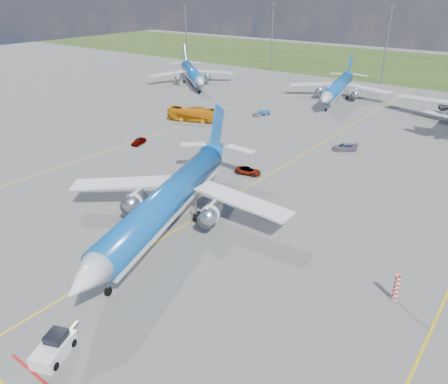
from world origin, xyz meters
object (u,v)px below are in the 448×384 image
Objects in this scene: bg_jet_nw at (193,84)px; baggage_tug_c at (262,113)px; main_airliner at (169,227)px; service_car_c at (345,147)px; bg_jet_nnw at (336,100)px; pushback_tug at (54,347)px; apron_bus at (192,114)px; service_car_b at (248,171)px; warning_post at (396,287)px; service_car_a at (139,141)px.

baggage_tug_c is at bearing -75.05° from bg_jet_nw.
main_airliner is 40.78m from service_car_c.
bg_jet_nnw is at bearing 168.42° from service_car_c.
baggage_tug_c is (-25.83, 72.59, -0.27)m from pushback_tug.
bg_jet_nw reaches higher than apron_bus.
bg_jet_nw is 3.40× the size of apron_bus.
main_airliner is 48.05m from apron_bus.
service_car_c reaches higher than service_car_b.
apron_bus is (-56.20, 35.51, 0.04)m from warning_post.
service_car_b is at bearing 76.39° from main_airliner.
pushback_tug reaches higher than service_car_b.
baggage_tug_c is at bearing 91.85° from main_airliner.
service_car_c is 27.62m from baggage_tug_c.
service_car_c is at bearing 62.82° from main_airliner.
pushback_tug is at bearing -90.02° from main_airliner.
baggage_tug_c is (7.85, 31.73, -0.15)m from service_car_a.
main_airliner is at bearing 86.09° from pushback_tug.
service_car_a is at bearing 166.87° from apron_bus.
apron_bus reaches higher than service_car_a.
main_airliner reaches higher than bg_jet_nnw.
bg_jet_nw is 8.05× the size of baggage_tug_c.
bg_jet_nw reaches higher than service_car_a.
main_airliner reaches higher than baggage_tug_c.
bg_jet_nw reaches higher than service_car_c.
baggage_tug_c is (-46.05, 48.81, -1.03)m from warning_post.
bg_jet_nnw is 76.99m from main_airliner.
bg_jet_nnw is at bearing -45.62° from apron_bus.
pushback_tug is at bearing -179.48° from service_car_b.
bg_jet_nnw is 8.16× the size of baggage_tug_c.
pushback_tug is (-20.22, -23.78, -0.76)m from warning_post.
bg_jet_nw is 8.21× the size of service_car_c.
bg_jet_nw reaches higher than baggage_tug_c.
service_car_a is (-26.74, 19.84, 0.63)m from main_airliner.
service_car_c is at bearing -106.97° from apron_bus.
service_car_b is at bearing -11.87° from service_car_a.
warning_post is at bearing -132.48° from service_car_b.
service_car_c is (33.06, 20.44, 0.03)m from service_car_a.
apron_bus is at bearing -111.88° from baggage_tug_c.
warning_post is 42.94m from service_car_c.
main_airliner is at bearing -49.32° from service_car_a.
warning_post is 0.08× the size of bg_jet_nnw.
apron_bus is 35.43m from service_car_c.
apron_bus reaches higher than warning_post.
baggage_tug_c is (-17.24, 31.34, -0.11)m from service_car_b.
main_airliner is 20.30m from service_car_b.
pushback_tug is 1.17× the size of baggage_tug_c.
service_car_a is at bearing 125.16° from main_airliner.
apron_bus reaches higher than pushback_tug.
bg_jet_nnw reaches higher than service_car_b.
pushback_tug is 1.48× the size of service_car_a.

